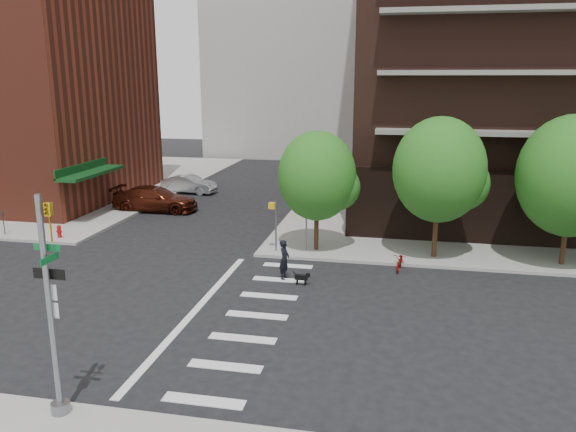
# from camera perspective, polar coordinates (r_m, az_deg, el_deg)

# --- Properties ---
(ground) EXTENTS (120.00, 120.00, 0.00)m
(ground) POSITION_cam_1_polar(r_m,az_deg,el_deg) (22.86, -10.56, -9.30)
(ground) COLOR black
(ground) RESTS_ON ground
(sidewalk_ne) EXTENTS (39.00, 33.00, 0.15)m
(sidewalk_ne) POSITION_cam_1_polar(r_m,az_deg,el_deg) (45.51, 26.97, 1.17)
(sidewalk_ne) COLOR gray
(sidewalk_ne) RESTS_ON ground
(sidewalk_nw) EXTENTS (31.00, 33.00, 0.15)m
(sidewalk_nw) POSITION_cam_1_polar(r_m,az_deg,el_deg) (54.64, -25.48, 3.23)
(sidewalk_nw) COLOR gray
(sidewalk_nw) RESTS_ON ground
(crosswalk) EXTENTS (3.85, 13.00, 0.01)m
(crosswalk) POSITION_cam_1_polar(r_m,az_deg,el_deg) (22.16, -5.18, -9.86)
(crosswalk) COLOR silver
(crosswalk) RESTS_ON ground
(tree_a) EXTENTS (4.00, 4.00, 5.90)m
(tree_a) POSITION_cam_1_polar(r_m,az_deg,el_deg) (28.63, 2.97, 4.09)
(tree_a) COLOR #301E11
(tree_a) RESTS_ON sidewalk_ne
(tree_b) EXTENTS (4.50, 4.50, 6.65)m
(tree_b) POSITION_cam_1_polar(r_m,az_deg,el_deg) (28.30, 15.12, 4.54)
(tree_b) COLOR #301E11
(tree_b) RESTS_ON sidewalk_ne
(tree_c) EXTENTS (5.00, 5.00, 6.80)m
(tree_c) POSITION_cam_1_polar(r_m,az_deg,el_deg) (29.33, 26.89, 3.63)
(tree_c) COLOR #301E11
(tree_c) RESTS_ON sidewalk_ne
(traffic_signal) EXTENTS (0.90, 0.75, 6.00)m
(traffic_signal) POSITION_cam_1_polar(r_m,az_deg,el_deg) (15.96, -22.78, -10.16)
(traffic_signal) COLOR slate
(traffic_signal) RESTS_ON sidewalk_s
(pedestrian_signal) EXTENTS (2.18, 0.67, 2.60)m
(pedestrian_signal) POSITION_cam_1_polar(r_m,az_deg,el_deg) (28.82, -0.57, -0.28)
(pedestrian_signal) COLOR slate
(pedestrian_signal) RESTS_ON sidewalk_ne
(fire_hydrant) EXTENTS (0.24, 0.24, 0.73)m
(fire_hydrant) POSITION_cam_1_polar(r_m,az_deg,el_deg) (34.03, -22.23, -1.38)
(fire_hydrant) COLOR #A50C0C
(fire_hydrant) RESTS_ON sidewalk_nw
(parking_meter) EXTENTS (0.10, 0.08, 1.32)m
(parking_meter) POSITION_cam_1_polar(r_m,az_deg,el_deg) (35.98, -26.94, -0.42)
(parking_meter) COLOR black
(parking_meter) RESTS_ON sidewalk_nw
(parked_car_black) EXTENTS (2.47, 5.26, 1.45)m
(parked_car_black) POSITION_cam_1_polar(r_m,az_deg,el_deg) (39.60, -13.20, 1.59)
(parked_car_black) COLOR black
(parked_car_black) RESTS_ON ground
(parked_car_maroon) EXTENTS (2.55, 5.87, 1.68)m
(parked_car_maroon) POSITION_cam_1_polar(r_m,az_deg,el_deg) (39.42, -13.32, 1.70)
(parked_car_maroon) COLOR #45170C
(parked_car_maroon) RESTS_ON ground
(parked_car_silver) EXTENTS (1.96, 4.51, 1.44)m
(parked_car_silver) POSITION_cam_1_polar(r_m,az_deg,el_deg) (45.10, -10.01, 3.22)
(parked_car_silver) COLOR #ABB1B4
(parked_car_silver) RESTS_ON ground
(scooter) EXTENTS (0.76, 1.68, 0.85)m
(scooter) POSITION_cam_1_polar(r_m,az_deg,el_deg) (27.26, 11.32, -4.53)
(scooter) COLOR maroon
(scooter) RESTS_ON ground
(dog_walker) EXTENTS (0.70, 0.50, 1.83)m
(dog_walker) POSITION_cam_1_polar(r_m,az_deg,el_deg) (25.41, -0.37, -4.45)
(dog_walker) COLOR black
(dog_walker) RESTS_ON ground
(dog) EXTENTS (0.68, 0.23, 0.57)m
(dog) POSITION_cam_1_polar(r_m,az_deg,el_deg) (24.85, 1.43, -6.25)
(dog) COLOR black
(dog) RESTS_ON ground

